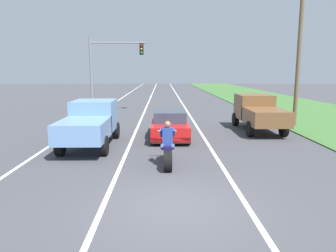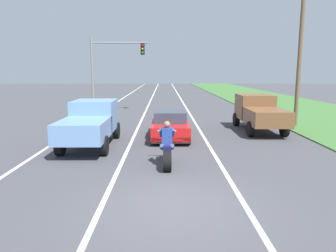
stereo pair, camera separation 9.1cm
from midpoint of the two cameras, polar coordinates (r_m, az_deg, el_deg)
ground_plane at (r=8.24m, az=0.93°, el=-14.03°), size 160.00×160.00×0.00m
lane_stripe_left_solid at (r=28.21m, az=-11.55°, el=2.79°), size 0.14×120.00×0.01m
lane_stripe_right_solid at (r=27.81m, az=3.22°, el=2.88°), size 0.14×120.00×0.01m
lane_stripe_centre_dashed at (r=27.78m, az=-4.22°, el=2.86°), size 0.14×120.00×0.01m
grass_verge_right at (r=30.29m, az=22.70°, el=2.75°), size 10.00×120.00×0.06m
motorcycle_with_rider at (r=11.26m, az=-0.32°, el=-4.28°), size 0.70×2.21×1.62m
sports_car_red at (r=16.09m, az=0.14°, el=0.11°), size 1.84×4.30×1.37m
pickup_truck_left_lane_light_blue at (r=14.58m, az=-13.88°, el=0.72°), size 2.02×4.80×1.98m
pickup_truck_right_shoulder_brown at (r=18.60m, az=15.71°, el=2.54°), size 2.02×4.80×1.98m
traffic_light_mast_near at (r=26.89m, az=-10.73°, el=11.02°), size 4.64×0.34×6.00m
utility_pole_roadside at (r=20.74m, az=22.16°, el=10.83°), size 0.24×0.24×7.94m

